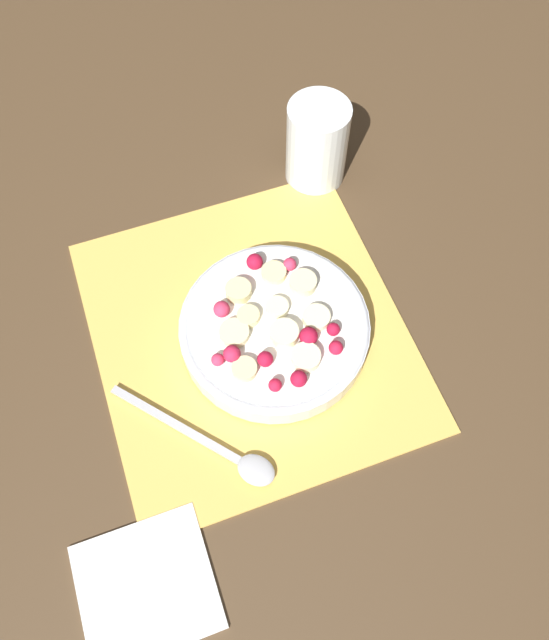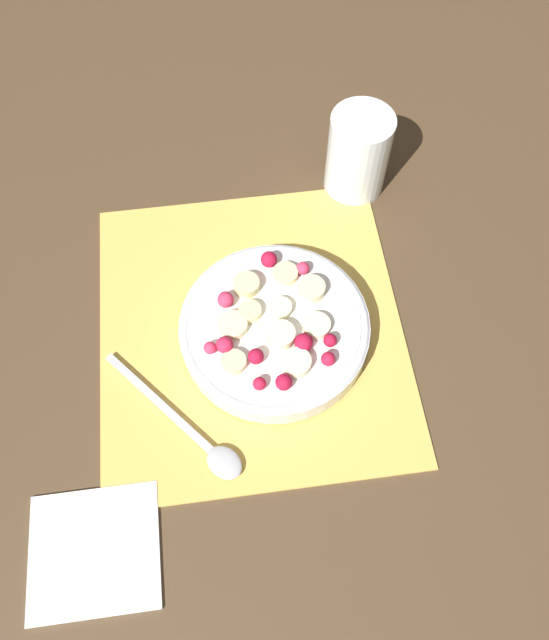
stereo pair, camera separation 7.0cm
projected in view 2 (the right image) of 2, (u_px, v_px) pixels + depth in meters
The scene contains 6 objects.
ground_plane at pixel (251, 329), 0.74m from camera, with size 3.00×3.00×0.00m, color #4C3823.
placemat at pixel (251, 328), 0.74m from camera, with size 0.39×0.36×0.01m.
fruit_bowl at pixel (274, 328), 0.71m from camera, with size 0.22×0.22×0.05m.
spoon at pixel (200, 440), 0.67m from camera, with size 0.17×0.15×0.01m.
drinking_glass at pixel (358, 154), 0.79m from camera, with size 0.08×0.08×0.12m.
napkin at pixel (94, 551), 0.62m from camera, with size 0.12×0.13×0.01m.
Camera 2 is at (0.34, -0.02, 0.66)m, focal length 35.00 mm.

